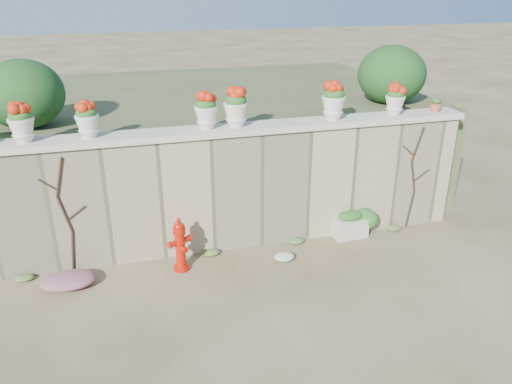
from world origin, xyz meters
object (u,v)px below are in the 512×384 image
object	(u,v)px
planter_box	(350,225)
urn_pot_0	(21,123)
fire_hydrant	(180,244)
terracotta_pot	(436,105)

from	to	relation	value
planter_box	urn_pot_0	xyz separation A→B (m)	(-5.10, 0.29, 2.16)
fire_hydrant	urn_pot_0	xyz separation A→B (m)	(-2.05, 0.61, 1.93)
planter_box	terracotta_pot	world-z (taller)	terracotta_pot
planter_box	fire_hydrant	bearing A→B (deg)	-178.21
fire_hydrant	terracotta_pot	size ratio (longest dim) A/B	3.76
fire_hydrant	urn_pot_0	size ratio (longest dim) A/B	1.58
terracotta_pot	urn_pot_0	bearing A→B (deg)	180.00
fire_hydrant	terracotta_pot	world-z (taller)	terracotta_pot
urn_pot_0	terracotta_pot	bearing A→B (deg)	0.00
fire_hydrant	planter_box	size ratio (longest dim) A/B	1.48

